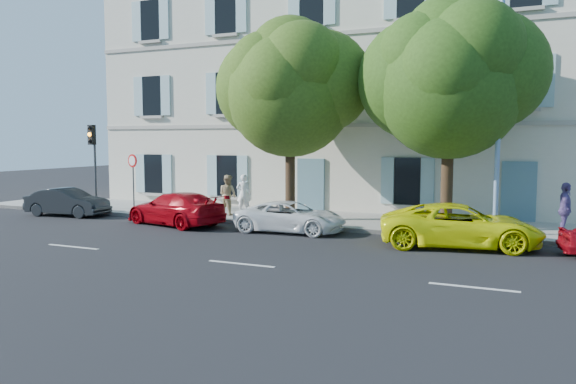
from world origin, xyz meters
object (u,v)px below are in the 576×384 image
at_px(car_red_coupe, 176,209).
at_px(pedestrian_b, 228,195).
at_px(car_white_coupe, 291,217).
at_px(traffic_light, 93,148).
at_px(tree_left, 290,94).
at_px(pedestrian_a, 244,194).
at_px(car_dark_sedan, 67,202).
at_px(pedestrian_c, 565,210).
at_px(car_yellow_supercar, 460,226).
at_px(road_sign, 133,170).
at_px(tree_right, 449,86).
at_px(street_lamp, 499,93).

height_order(car_red_coupe, pedestrian_b, pedestrian_b).
height_order(car_white_coupe, traffic_light, traffic_light).
distance_m(tree_left, pedestrian_a, 5.02).
height_order(car_dark_sedan, pedestrian_c, pedestrian_c).
height_order(tree_left, pedestrian_b, tree_left).
distance_m(car_red_coupe, pedestrian_b, 2.67).
relative_size(car_yellow_supercar, pedestrian_a, 2.88).
relative_size(car_red_coupe, road_sign, 1.75).
xyz_separation_m(car_red_coupe, road_sign, (-3.62, 1.91, 1.35)).
distance_m(tree_left, road_sign, 8.20).
bearing_deg(pedestrian_b, traffic_light, 22.16).
relative_size(tree_right, road_sign, 3.08).
relative_size(car_yellow_supercar, road_sign, 1.92).
bearing_deg(car_yellow_supercar, tree_left, 59.74).
relative_size(street_lamp, pedestrian_b, 4.85).
xyz_separation_m(tree_right, pedestrian_a, (-8.77, 1.13, -4.21)).
relative_size(tree_left, traffic_light, 2.00).
bearing_deg(car_white_coupe, car_yellow_supercar, -97.73).
distance_m(car_white_coupe, road_sign, 8.74).
xyz_separation_m(traffic_light, pedestrian_a, (7.03, 1.50, -1.96)).
bearing_deg(car_white_coupe, tree_right, -73.57).
xyz_separation_m(street_lamp, pedestrian_b, (-10.78, 0.85, -3.87)).
bearing_deg(pedestrian_c, car_white_coupe, 103.18).
bearing_deg(street_lamp, car_dark_sedan, -175.66).
xyz_separation_m(tree_left, road_sign, (-7.56, -0.35, -3.16)).
distance_m(traffic_light, pedestrian_a, 7.45).
relative_size(car_red_coupe, pedestrian_a, 2.63).
distance_m(car_red_coupe, street_lamp, 12.57).
xyz_separation_m(pedestrian_a, pedestrian_b, (-0.34, -0.78, 0.01)).
height_order(pedestrian_b, pedestrian_c, pedestrian_c).
bearing_deg(car_red_coupe, pedestrian_a, 173.22).
bearing_deg(car_white_coupe, pedestrian_c, -80.92).
xyz_separation_m(car_red_coupe, pedestrian_c, (13.85, 2.22, 0.40)).
bearing_deg(pedestrian_c, pedestrian_b, 89.80).
height_order(tree_right, street_lamp, street_lamp).
xyz_separation_m(tree_left, pedestrian_b, (-2.99, 0.20, -4.15)).
distance_m(car_yellow_supercar, road_sign, 14.68).
bearing_deg(pedestrian_c, car_dark_sedan, 96.50).
bearing_deg(car_dark_sedan, car_white_coupe, -96.53).
bearing_deg(tree_left, street_lamp, -4.74).
relative_size(tree_left, road_sign, 3.03).
height_order(car_white_coupe, street_lamp, street_lamp).
bearing_deg(traffic_light, car_dark_sedan, -97.36).
height_order(car_white_coupe, pedestrian_a, pedestrian_a).
height_order(car_dark_sedan, tree_right, tree_right).
distance_m(car_dark_sedan, street_lamp, 18.22).
distance_m(road_sign, pedestrian_c, 17.51).
relative_size(pedestrian_a, pedestrian_c, 0.94).
relative_size(car_red_coupe, street_lamp, 0.54).
relative_size(car_dark_sedan, pedestrian_b, 2.17).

